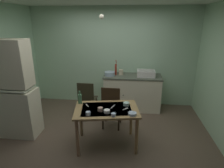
# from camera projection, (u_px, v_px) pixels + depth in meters

# --- Properties ---
(ground_plane) EXTENTS (5.35, 5.35, 0.00)m
(ground_plane) POSITION_uv_depth(u_px,v_px,m) (103.00, 136.00, 3.84)
(ground_plane) COLOR brown
(wall_back) EXTENTS (4.45, 0.10, 2.58)m
(wall_back) POSITION_uv_depth(u_px,v_px,m) (113.00, 57.00, 5.07)
(wall_back) COLOR #ACD2AF
(wall_back) RESTS_ON ground
(hutch_cabinet) EXTENTS (0.84, 0.45, 1.92)m
(hutch_cabinet) POSITION_uv_depth(u_px,v_px,m) (13.00, 93.00, 3.65)
(hutch_cabinet) COLOR beige
(hutch_cabinet) RESTS_ON ground
(counter_cabinet) EXTENTS (1.46, 0.64, 0.89)m
(counter_cabinet) POSITION_uv_depth(u_px,v_px,m) (132.00, 92.00, 4.94)
(counter_cabinet) COLOR beige
(counter_cabinet) RESTS_ON ground
(sink_basin) EXTENTS (0.44, 0.34, 0.15)m
(sink_basin) POSITION_uv_depth(u_px,v_px,m) (146.00, 73.00, 4.73)
(sink_basin) COLOR white
(sink_basin) RESTS_ON counter_cabinet
(hand_pump) EXTENTS (0.05, 0.27, 0.39)m
(hand_pump) POSITION_uv_depth(u_px,v_px,m) (116.00, 68.00, 4.83)
(hand_pump) COLOR maroon
(hand_pump) RESTS_ON counter_cabinet
(mixing_bowl_counter) EXTENTS (0.26, 0.26, 0.10)m
(mixing_bowl_counter) POSITION_uv_depth(u_px,v_px,m) (110.00, 74.00, 4.80)
(mixing_bowl_counter) COLOR #9EB2C6
(mixing_bowl_counter) RESTS_ON counter_cabinet
(stoneware_crock) EXTENTS (0.12, 0.12, 0.13)m
(stoneware_crock) POSITION_uv_depth(u_px,v_px,m) (121.00, 72.00, 4.86)
(stoneware_crock) COLOR beige
(stoneware_crock) RESTS_ON counter_cabinet
(dining_table) EXTENTS (1.23, 0.91, 0.74)m
(dining_table) POSITION_uv_depth(u_px,v_px,m) (107.00, 114.00, 3.39)
(dining_table) COLOR olive
(dining_table) RESTS_ON ground
(chair_far_side) EXTENTS (0.42, 0.42, 0.96)m
(chair_far_side) POSITION_uv_depth(u_px,v_px,m) (111.00, 106.00, 3.99)
(chair_far_side) COLOR #342516
(chair_far_side) RESTS_ON ground
(chair_by_counter) EXTENTS (0.41, 0.41, 0.90)m
(chair_by_counter) POSITION_uv_depth(u_px,v_px,m) (87.00, 99.00, 4.44)
(chair_by_counter) COLOR #2C281A
(chair_by_counter) RESTS_ON ground
(serving_bowl_wide) EXTENTS (0.14, 0.14, 0.04)m
(serving_bowl_wide) POSITION_uv_depth(u_px,v_px,m) (132.00, 114.00, 3.12)
(serving_bowl_wide) COLOR #9EB2C6
(serving_bowl_wide) RESTS_ON dining_table
(soup_bowl_small) EXTENTS (0.11, 0.11, 0.05)m
(soup_bowl_small) POSITION_uv_depth(u_px,v_px,m) (107.00, 111.00, 3.20)
(soup_bowl_small) COLOR white
(soup_bowl_small) RESTS_ON dining_table
(sauce_dish) EXTENTS (0.11, 0.11, 0.06)m
(sauce_dish) POSITION_uv_depth(u_px,v_px,m) (126.00, 104.00, 3.48)
(sauce_dish) COLOR #ADD1C1
(sauce_dish) RESTS_ON dining_table
(teacup_cream) EXTENTS (0.08, 0.08, 0.07)m
(teacup_cream) POSITION_uv_depth(u_px,v_px,m) (100.00, 109.00, 3.25)
(teacup_cream) COLOR tan
(teacup_cream) RESTS_ON dining_table
(teacup_mint) EXTENTS (0.08, 0.08, 0.06)m
(teacup_mint) POSITION_uv_depth(u_px,v_px,m) (113.00, 115.00, 3.08)
(teacup_mint) COLOR #9EB2C6
(teacup_mint) RESTS_ON dining_table
(mug_tall) EXTENTS (0.08, 0.08, 0.06)m
(mug_tall) POSITION_uv_depth(u_px,v_px,m) (88.00, 114.00, 3.11)
(mug_tall) COLOR #9EB2C6
(mug_tall) RESTS_ON dining_table
(glass_bottle) EXTENTS (0.07, 0.07, 0.25)m
(glass_bottle) POSITION_uv_depth(u_px,v_px,m) (80.00, 98.00, 3.54)
(glass_bottle) COLOR #4C7F56
(glass_bottle) RESTS_ON dining_table
(table_knife) EXTENTS (0.07, 0.18, 0.00)m
(table_knife) POSITION_uv_depth(u_px,v_px,m) (113.00, 107.00, 3.43)
(table_knife) COLOR silver
(table_knife) RESTS_ON dining_table
(teaspoon_near_bowl) EXTENTS (0.09, 0.13, 0.00)m
(teaspoon_near_bowl) POSITION_uv_depth(u_px,v_px,m) (87.00, 105.00, 3.47)
(teaspoon_near_bowl) COLOR beige
(teaspoon_near_bowl) RESTS_ON dining_table
(teaspoon_by_cup) EXTENTS (0.10, 0.10, 0.00)m
(teaspoon_by_cup) POSITION_uv_depth(u_px,v_px,m) (125.00, 109.00, 3.34)
(teaspoon_by_cup) COLOR beige
(teaspoon_by_cup) RESTS_ON dining_table
(pendant_bulb) EXTENTS (0.08, 0.08, 0.08)m
(pendant_bulb) POSITION_uv_depth(u_px,v_px,m) (102.00, 17.00, 3.14)
(pendant_bulb) COLOR #F9EFCC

